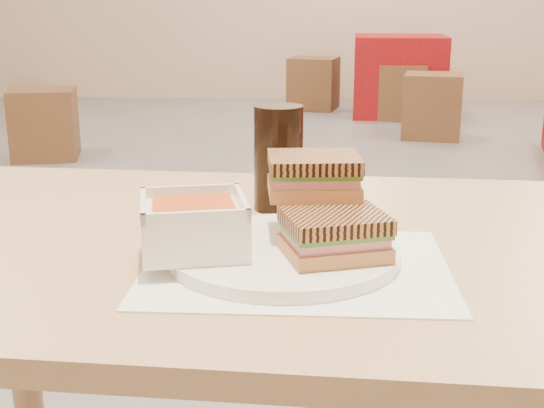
{
  "coord_description": "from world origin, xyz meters",
  "views": [
    {
      "loc": [
        0.04,
        -2.8,
        1.05
      ],
      "look_at": [
        0.01,
        -2.0,
        0.82
      ],
      "focal_mm": 48.04,
      "sensor_mm": 36.0,
      "label": 1
    }
  ],
  "objects_px": {
    "bg_chair_2r": "(404,92)",
    "bg_table_2": "(399,76)",
    "plate": "(283,253)",
    "bg_chair_1l": "(433,106)",
    "cola_glass": "(278,158)",
    "bg_chair_0r": "(45,124)",
    "main_table": "(303,320)",
    "soup_bowl": "(194,227)",
    "panini_lower": "(335,234)",
    "bg_chair_2l": "(314,83)"
  },
  "relations": [
    {
      "from": "bg_chair_0r",
      "to": "main_table",
      "type": "bearing_deg",
      "value": -66.04
    },
    {
      "from": "soup_bowl",
      "to": "bg_chair_2r",
      "type": "relative_size",
      "value": 0.26
    },
    {
      "from": "main_table",
      "to": "plate",
      "type": "relative_size",
      "value": 4.57
    },
    {
      "from": "soup_bowl",
      "to": "panini_lower",
      "type": "xyz_separation_m",
      "value": [
        0.16,
        -0.01,
        -0.0
      ]
    },
    {
      "from": "cola_glass",
      "to": "bg_chair_1l",
      "type": "xyz_separation_m",
      "value": [
        1.04,
        4.6,
        -0.58
      ]
    },
    {
      "from": "bg_chair_2r",
      "to": "cola_glass",
      "type": "bearing_deg",
      "value": -99.8
    },
    {
      "from": "panini_lower",
      "to": "bg_chair_1l",
      "type": "relative_size",
      "value": 0.26
    },
    {
      "from": "plate",
      "to": "bg_chair_2r",
      "type": "relative_size",
      "value": 0.51
    },
    {
      "from": "bg_chair_1l",
      "to": "main_table",
      "type": "bearing_deg",
      "value": -102.0
    },
    {
      "from": "bg_table_2",
      "to": "bg_chair_0r",
      "type": "bearing_deg",
      "value": -142.62
    },
    {
      "from": "soup_bowl",
      "to": "panini_lower",
      "type": "bearing_deg",
      "value": -4.03
    },
    {
      "from": "bg_chair_2r",
      "to": "soup_bowl",
      "type": "bearing_deg",
      "value": -100.28
    },
    {
      "from": "bg_chair_1l",
      "to": "bg_chair_2l",
      "type": "height_order",
      "value": "bg_chair_2l"
    },
    {
      "from": "soup_bowl",
      "to": "main_table",
      "type": "bearing_deg",
      "value": 37.0
    },
    {
      "from": "soup_bowl",
      "to": "bg_chair_2r",
      "type": "height_order",
      "value": "soup_bowl"
    },
    {
      "from": "cola_glass",
      "to": "bg_chair_2l",
      "type": "distance_m",
      "value": 6.08
    },
    {
      "from": "plate",
      "to": "bg_chair_1l",
      "type": "xyz_separation_m",
      "value": [
        1.03,
        4.82,
        -0.52
      ]
    },
    {
      "from": "cola_glass",
      "to": "bg_chair_1l",
      "type": "relative_size",
      "value": 0.3
    },
    {
      "from": "bg_table_2",
      "to": "bg_chair_0r",
      "type": "distance_m",
      "value": 3.28
    },
    {
      "from": "soup_bowl",
      "to": "bg_chair_0r",
      "type": "distance_m",
      "value": 4.31
    },
    {
      "from": "bg_table_2",
      "to": "bg_chair_0r",
      "type": "xyz_separation_m",
      "value": [
        -2.6,
        -1.99,
        -0.12
      ]
    },
    {
      "from": "bg_table_2",
      "to": "bg_chair_2l",
      "type": "bearing_deg",
      "value": 157.27
    },
    {
      "from": "cola_glass",
      "to": "bg_chair_1l",
      "type": "bearing_deg",
      "value": 77.22
    },
    {
      "from": "plate",
      "to": "bg_table_2",
      "type": "relative_size",
      "value": 0.32
    },
    {
      "from": "cola_glass",
      "to": "bg_table_2",
      "type": "xyz_separation_m",
      "value": [
        0.92,
        5.72,
        -0.47
      ]
    },
    {
      "from": "panini_lower",
      "to": "bg_chair_1l",
      "type": "bearing_deg",
      "value": 78.65
    },
    {
      "from": "cola_glass",
      "to": "bg_chair_2r",
      "type": "bearing_deg",
      "value": 80.2
    },
    {
      "from": "bg_chair_2r",
      "to": "bg_chair_1l",
      "type": "bearing_deg",
      "value": -83.7
    },
    {
      "from": "plate",
      "to": "bg_chair_2r",
      "type": "distance_m",
      "value": 5.8
    },
    {
      "from": "bg_chair_1l",
      "to": "bg_chair_2r",
      "type": "distance_m",
      "value": 0.89
    },
    {
      "from": "soup_bowl",
      "to": "bg_table_2",
      "type": "xyz_separation_m",
      "value": [
        1.01,
        5.96,
        -0.44
      ]
    },
    {
      "from": "bg_chair_0r",
      "to": "bg_chair_1l",
      "type": "relative_size",
      "value": 0.95
    },
    {
      "from": "plate",
      "to": "bg_chair_2l",
      "type": "relative_size",
      "value": 0.52
    },
    {
      "from": "plate",
      "to": "bg_chair_2r",
      "type": "height_order",
      "value": "plate"
    },
    {
      "from": "cola_glass",
      "to": "bg_chair_2r",
      "type": "xyz_separation_m",
      "value": [
        0.95,
        5.48,
        -0.58
      ]
    },
    {
      "from": "bg_chair_0r",
      "to": "bg_chair_2r",
      "type": "height_order",
      "value": "bg_chair_2r"
    },
    {
      "from": "cola_glass",
      "to": "bg_chair_2r",
      "type": "relative_size",
      "value": 0.28
    },
    {
      "from": "bg_chair_2l",
      "to": "panini_lower",
      "type": "bearing_deg",
      "value": -90.73
    },
    {
      "from": "cola_glass",
      "to": "plate",
      "type": "bearing_deg",
      "value": -86.59
    },
    {
      "from": "bg_chair_2l",
      "to": "bg_chair_0r",
      "type": "bearing_deg",
      "value": -128.42
    },
    {
      "from": "soup_bowl",
      "to": "cola_glass",
      "type": "distance_m",
      "value": 0.25
    },
    {
      "from": "bg_table_2",
      "to": "plate",
      "type": "bearing_deg",
      "value": -98.69
    },
    {
      "from": "bg_chair_2r",
      "to": "bg_chair_2l",
      "type": "bearing_deg",
      "value": 144.65
    },
    {
      "from": "soup_bowl",
      "to": "bg_chair_1l",
      "type": "relative_size",
      "value": 0.27
    },
    {
      "from": "bg_chair_0r",
      "to": "bg_chair_2l",
      "type": "relative_size",
      "value": 0.93
    },
    {
      "from": "bg_chair_2r",
      "to": "bg_table_2",
      "type": "bearing_deg",
      "value": 96.02
    },
    {
      "from": "soup_bowl",
      "to": "bg_chair_2l",
      "type": "xyz_separation_m",
      "value": [
        0.24,
        6.28,
        -0.55
      ]
    },
    {
      "from": "plate",
      "to": "cola_glass",
      "type": "relative_size",
      "value": 1.8
    },
    {
      "from": "cola_glass",
      "to": "bg_chair_1l",
      "type": "distance_m",
      "value": 4.75
    },
    {
      "from": "plate",
      "to": "bg_table_2",
      "type": "xyz_separation_m",
      "value": [
        0.91,
        5.94,
        -0.4
      ]
    }
  ]
}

